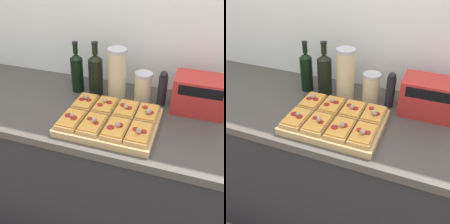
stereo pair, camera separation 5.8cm
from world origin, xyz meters
The scene contains 17 objects.
wall_back centered at (0.00, 0.67, 1.25)m, with size 6.00×0.06×2.50m.
kitchen_counter centered at (0.00, 0.32, 0.45)m, with size 2.63×0.67×0.90m.
cutting_board centered at (-0.06, 0.20, 0.92)m, with size 0.45×0.34×0.03m, color tan.
pizza_slice_back_left centered at (-0.22, 0.28, 0.95)m, with size 0.10×0.15×0.06m.
pizza_slice_back_midleft centered at (-0.11, 0.28, 0.95)m, with size 0.10×0.15×0.05m.
pizza_slice_back_midright centered at (0.00, 0.28, 0.95)m, with size 0.10×0.15×0.05m.
pizza_slice_back_right centered at (0.10, 0.28, 0.95)m, with size 0.10×0.15×0.06m.
pizza_slice_front_left centered at (-0.22, 0.11, 0.95)m, with size 0.10×0.15×0.05m.
pizza_slice_front_midleft centered at (-0.11, 0.11, 0.95)m, with size 0.10×0.15×0.05m.
pizza_slice_front_midright centered at (0.00, 0.11, 0.95)m, with size 0.10×0.15×0.05m.
pizza_slice_front_right centered at (0.10, 0.11, 0.95)m, with size 0.10×0.15×0.05m.
olive_oil_bottle centered at (-0.34, 0.46, 1.02)m, with size 0.07×0.07×0.29m.
wine_bottle centered at (-0.23, 0.46, 1.03)m, with size 0.08×0.08×0.30m.
grain_jar_tall centered at (-0.11, 0.46, 1.04)m, with size 0.10×0.10×0.28m.
grain_jar_short centered at (0.04, 0.46, 0.99)m, with size 0.09×0.09×0.17m.
pepper_mill centered at (0.14, 0.46, 1.00)m, with size 0.05×0.05×0.19m.
toaster_oven centered at (0.32, 0.46, 1.00)m, with size 0.28×0.17×0.18m.
Camera 2 is at (0.33, -0.74, 1.64)m, focal length 42.00 mm.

